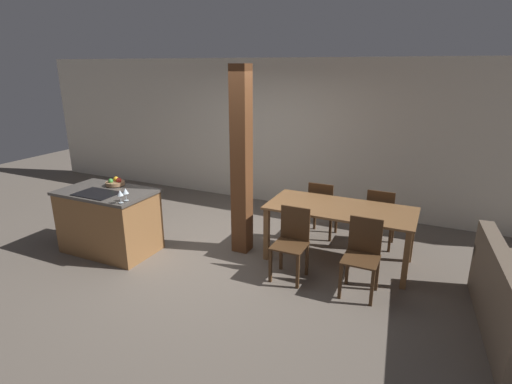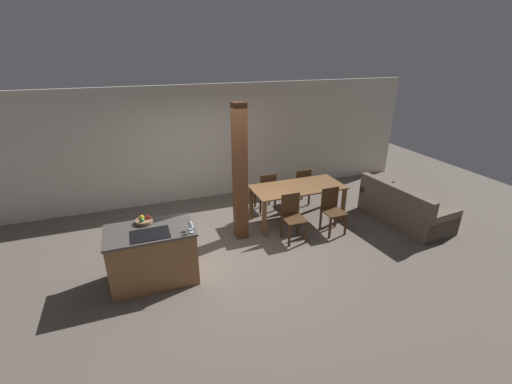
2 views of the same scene
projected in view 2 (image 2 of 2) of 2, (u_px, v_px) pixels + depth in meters
ground_plane at (230, 247)px, 6.39m from camera, size 16.00×16.00×0.00m
wall_back at (198, 144)px, 8.03m from camera, size 11.20×0.08×2.70m
kitchen_island at (153, 255)px, 5.33m from camera, size 1.32×0.81×0.92m
fruit_bowl at (144, 220)px, 5.33m from camera, size 0.27×0.27×0.11m
wine_glass_near at (191, 225)px, 5.01m from camera, size 0.08×0.08×0.17m
wine_glass_middle at (190, 222)px, 5.09m from camera, size 0.08×0.08×0.17m
dining_table at (298, 191)px, 7.15m from camera, size 1.93×0.89×0.77m
dining_chair_near_left at (293, 216)px, 6.51m from camera, size 0.40×0.40×0.90m
dining_chair_near_right at (332, 209)px, 6.79m from camera, size 0.40×0.40×0.90m
dining_chair_far_left at (266, 191)px, 7.67m from camera, size 0.40×0.40×0.90m
dining_chair_far_right at (301, 186)px, 7.95m from camera, size 0.40×0.40×0.90m
couch at (404, 209)px, 7.25m from camera, size 1.09×1.94×0.85m
timber_post at (240, 174)px, 6.26m from camera, size 0.23×0.23×2.59m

